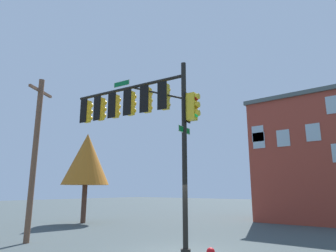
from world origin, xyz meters
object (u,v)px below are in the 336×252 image
at_px(tree_far, 87,159).
at_px(brick_building, 326,158).
at_px(utility_pole, 35,153).
at_px(signal_pole_assembly, 139,112).

height_order(tree_far, brick_building, brick_building).
bearing_deg(tree_far, utility_pole, 126.17).
xyz_separation_m(utility_pole, tree_far, (4.66, -6.37, 0.53)).
bearing_deg(utility_pole, signal_pole_assembly, -154.53).
xyz_separation_m(signal_pole_assembly, utility_pole, (4.63, 2.21, -1.72)).
bearing_deg(tree_far, brick_building, -142.08).
height_order(signal_pole_assembly, tree_far, signal_pole_assembly).
bearing_deg(utility_pole, tree_far, -53.83).
height_order(signal_pole_assembly, utility_pole, utility_pole).
bearing_deg(brick_building, utility_pole, 61.61).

